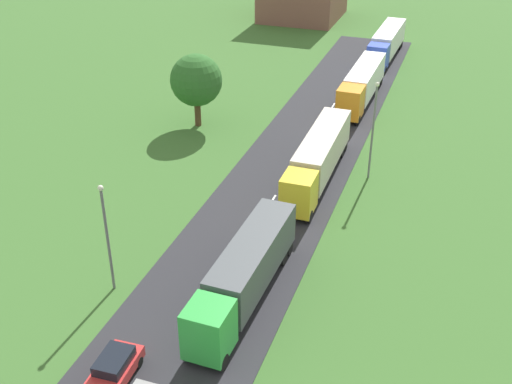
{
  "coord_description": "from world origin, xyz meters",
  "views": [
    {
      "loc": [
        13.33,
        4.47,
        26.22
      ],
      "look_at": [
        -0.25,
        43.39,
        2.58
      ],
      "focal_mm": 44.72,
      "sensor_mm": 36.0,
      "label": 1
    }
  ],
  "objects": [
    {
      "name": "car_third",
      "position": [
        -2.15,
        25.55,
        0.88
      ],
      "size": [
        2.01,
        4.09,
        1.59
      ],
      "color": "red",
      "rests_on": "road"
    },
    {
      "name": "lamppost_second",
      "position": [
        -6.33,
        32.63,
        4.33
      ],
      "size": [
        0.36,
        0.36,
        7.72
      ],
      "color": "slate",
      "rests_on": "ground"
    },
    {
      "name": "truck_fifth",
      "position": [
        2.64,
        86.41,
        2.16
      ],
      "size": [
        2.86,
        13.5,
        3.65
      ],
      "color": "blue",
      "rests_on": "road"
    },
    {
      "name": "tree_oak",
      "position": [
        -11.76,
        58.62,
        4.75
      ],
      "size": [
        5.12,
        5.12,
        7.34
      ],
      "color": "#513823",
      "rests_on": "ground"
    },
    {
      "name": "lamppost_third",
      "position": [
        6.57,
        53.22,
        4.79
      ],
      "size": [
        0.36,
        0.36,
        8.62
      ],
      "color": "slate",
      "rests_on": "ground"
    },
    {
      "name": "truck_third",
      "position": [
        2.52,
        51.32,
        2.2
      ],
      "size": [
        2.6,
        14.7,
        3.71
      ],
      "color": "yellow",
      "rests_on": "road"
    },
    {
      "name": "truck_second",
      "position": [
        2.17,
        34.34,
        2.18
      ],
      "size": [
        2.79,
        13.26,
        3.67
      ],
      "color": "green",
      "rests_on": "road"
    },
    {
      "name": "truck_fourth",
      "position": [
        2.54,
        70.22,
        2.15
      ],
      "size": [
        2.7,
        13.98,
        3.59
      ],
      "color": "orange",
      "rests_on": "road"
    }
  ]
}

